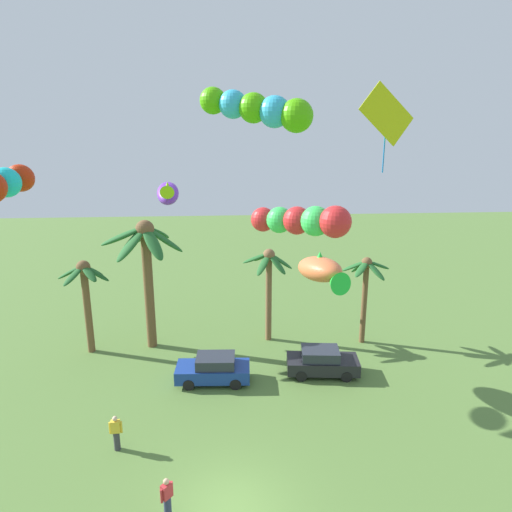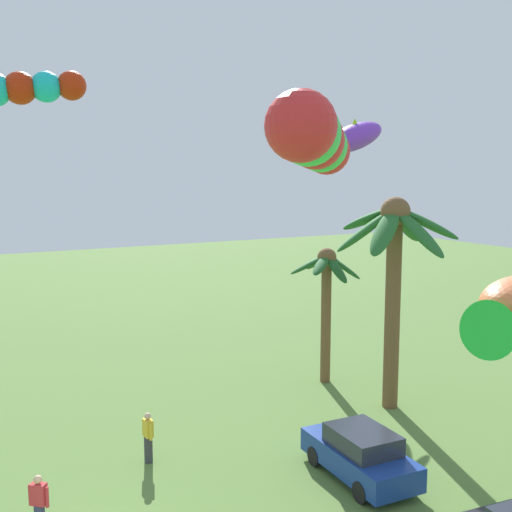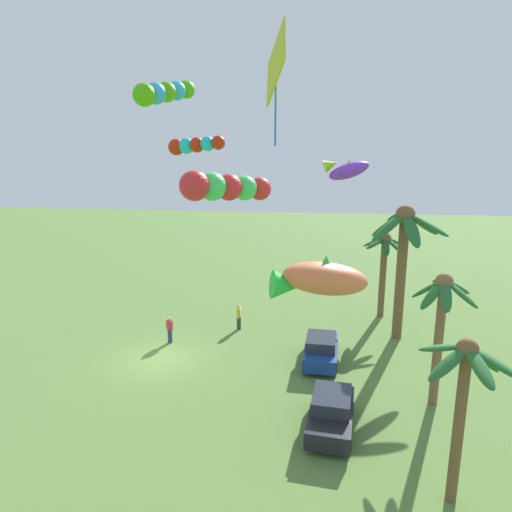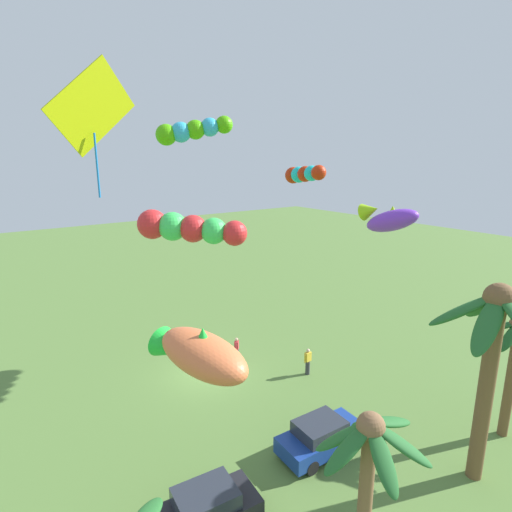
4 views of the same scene
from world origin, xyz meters
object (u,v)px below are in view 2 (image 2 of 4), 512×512
at_px(palm_tree_2, 394,252).
at_px(kite_tube_1, 314,139).
at_px(spectator_0, 148,437).
at_px(spectator_1, 39,505).
at_px(kite_tube_3, 13,88).
at_px(parked_car_0, 360,454).
at_px(palm_tree_3, 326,285).
at_px(kite_fish_5, 351,135).

height_order(palm_tree_2, kite_tube_1, kite_tube_1).
height_order(spectator_0, spectator_1, same).
xyz_separation_m(palm_tree_2, kite_tube_3, (-2.13, -12.78, 5.35)).
bearing_deg(spectator_1, kite_tube_1, 40.68).
xyz_separation_m(parked_car_0, spectator_0, (-3.96, -5.09, 0.06)).
bearing_deg(kite_tube_3, palm_tree_3, 96.68).
height_order(spectator_0, kite_fish_5, kite_fish_5).
xyz_separation_m(spectator_1, kite_fish_5, (-0.64, 9.78, 9.23)).
bearing_deg(palm_tree_3, kite_fish_5, -29.05).
bearing_deg(spectator_1, parked_car_0, 80.76).
xyz_separation_m(parked_car_0, kite_tube_1, (3.76, -4.30, 8.78)).
xyz_separation_m(palm_tree_2, kite_tube_1, (7.72, -8.88, 3.55)).
height_order(palm_tree_3, kite_fish_5, kite_fish_5).
xyz_separation_m(palm_tree_3, parked_car_0, (7.52, -4.06, -3.46)).
distance_m(parked_car_0, spectator_1, 8.87).
distance_m(parked_car_0, kite_tube_3, 14.70).
xyz_separation_m(kite_tube_1, kite_fish_5, (-5.83, 5.33, 0.51)).
bearing_deg(palm_tree_2, kite_fish_5, -61.94).
relative_size(palm_tree_3, spectator_0, 3.63).
distance_m(palm_tree_2, kite_tube_1, 12.29).
distance_m(kite_tube_3, kite_fish_5, 10.15).
height_order(palm_tree_2, palm_tree_3, palm_tree_2).
bearing_deg(spectator_1, kite_fish_5, 93.76).
bearing_deg(kite_tube_1, palm_tree_3, 143.47).
bearing_deg(kite_tube_3, spectator_1, -6.76).
distance_m(palm_tree_2, kite_tube_3, 14.02).
bearing_deg(kite_fish_5, palm_tree_2, 118.06).
relative_size(palm_tree_3, parked_car_0, 1.45).
relative_size(parked_car_0, kite_tube_1, 1.09).
relative_size(palm_tree_3, kite_fish_5, 2.21).
distance_m(palm_tree_2, spectator_1, 14.52).
xyz_separation_m(palm_tree_2, kite_fish_5, (1.89, -3.55, 4.06)).
xyz_separation_m(kite_tube_1, kite_tube_3, (-9.85, -3.90, 1.80)).
distance_m(spectator_0, spectator_1, 4.46).
xyz_separation_m(palm_tree_2, parked_car_0, (3.96, -4.58, -5.23)).
xyz_separation_m(palm_tree_3, kite_tube_3, (1.44, -12.26, 7.11)).
relative_size(spectator_0, kite_tube_1, 0.44).
relative_size(parked_car_0, kite_fish_5, 1.52).
bearing_deg(parked_car_0, spectator_1, -99.24).
distance_m(palm_tree_2, parked_car_0, 8.00).
bearing_deg(palm_tree_3, spectator_1, -64.55).
bearing_deg(parked_car_0, kite_tube_3, -126.57).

